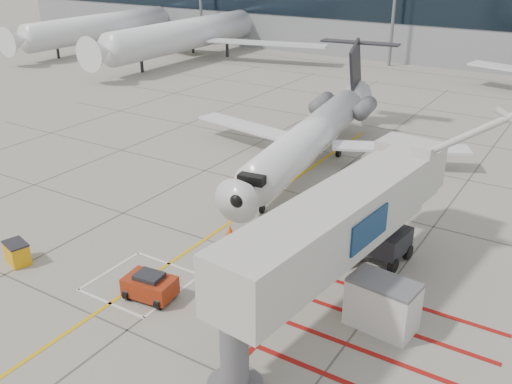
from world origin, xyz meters
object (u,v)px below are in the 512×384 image
Objects in this scene: spill_bin at (17,253)px; jet_bridge at (328,239)px; regional_jet at (301,125)px; pushback_tug at (150,285)px.

jet_bridge is at bearing 32.75° from spill_bin.
regional_jet is at bearing 85.86° from spill_bin.
regional_jet is at bearing 128.00° from jet_bridge.
spill_bin is (-14.67, -4.47, -2.96)m from jet_bridge.
regional_jet reaches higher than spill_bin.
pushback_tug is at bearing 24.83° from spill_bin.
pushback_tug is at bearing -93.63° from regional_jet.
jet_bridge reaches higher than pushback_tug.
regional_jet is 12.22× the size of pushback_tug.
spill_bin is at bearing -157.13° from jet_bridge.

